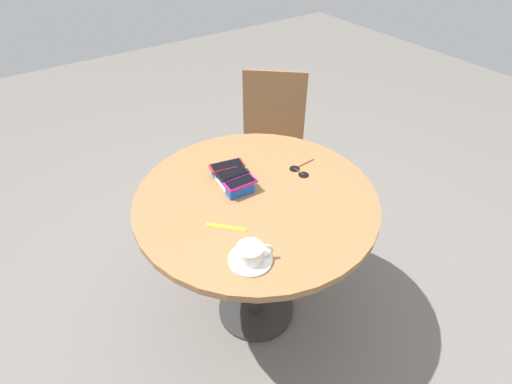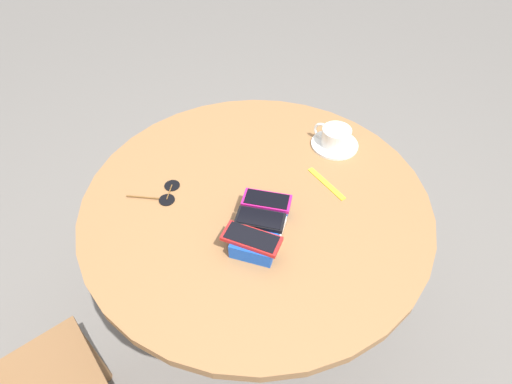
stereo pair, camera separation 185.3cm
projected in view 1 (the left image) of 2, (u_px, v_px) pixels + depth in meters
ground_plane at (256, 309)px, 2.05m from camera, size 8.00×8.00×0.00m
round_table at (256, 217)px, 1.65m from camera, size 0.97×0.97×0.75m
phone_box at (232, 179)px, 1.63m from camera, size 0.20×0.13×0.04m
phone_red at (227, 166)px, 1.66m from camera, size 0.09×0.15×0.01m
phone_black at (233, 174)px, 1.61m from camera, size 0.07×0.12×0.01m
phone_magenta at (240, 182)px, 1.57m from camera, size 0.06×0.13×0.01m
saucer at (250, 260)px, 1.32m from camera, size 0.15×0.15×0.01m
coffee_cup at (251, 253)px, 1.30m from camera, size 0.09×0.12×0.06m
lanyard_strap at (226, 227)px, 1.44m from camera, size 0.12×0.11×0.00m
sunglasses at (300, 171)px, 1.71m from camera, size 0.10×0.14×0.01m
chair_near_window at (272, 148)px, 2.40m from camera, size 0.55×0.55×0.89m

